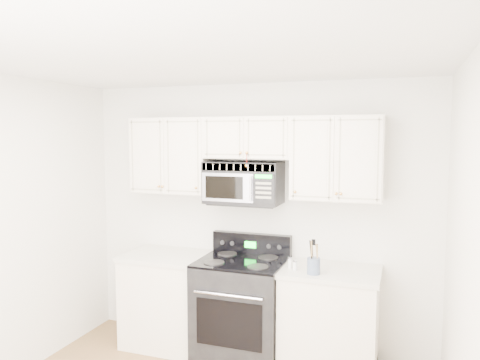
% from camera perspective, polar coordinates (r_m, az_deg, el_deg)
% --- Properties ---
extents(room, '(3.51, 3.51, 2.61)m').
position_cam_1_polar(room, '(3.07, -8.20, -9.62)').
color(room, brown).
rests_on(room, ground).
extents(base_cabinet_left, '(0.86, 0.65, 0.92)m').
position_cam_1_polar(base_cabinet_left, '(4.91, -8.58, -14.51)').
color(base_cabinet_left, silver).
rests_on(base_cabinet_left, ground).
extents(base_cabinet_right, '(0.86, 0.65, 0.92)m').
position_cam_1_polar(base_cabinet_right, '(4.43, 10.87, -16.79)').
color(base_cabinet_right, silver).
rests_on(base_cabinet_right, ground).
extents(range, '(0.80, 0.73, 1.13)m').
position_cam_1_polar(range, '(4.57, 0.23, -15.20)').
color(range, black).
rests_on(range, ground).
extents(upper_cabinets, '(2.44, 0.37, 0.75)m').
position_cam_1_polar(upper_cabinets, '(4.44, 1.23, 3.34)').
color(upper_cabinets, silver).
rests_on(upper_cabinets, ground).
extents(microwave, '(0.72, 0.41, 0.40)m').
position_cam_1_polar(microwave, '(4.46, 0.43, -0.31)').
color(microwave, black).
rests_on(microwave, ground).
extents(utensil_crock, '(0.11, 0.11, 0.30)m').
position_cam_1_polar(utensil_crock, '(4.09, 8.97, -10.20)').
color(utensil_crock, slate).
rests_on(utensil_crock, base_cabinet_right).
extents(shaker_salt, '(0.04, 0.04, 0.10)m').
position_cam_1_polar(shaker_salt, '(4.25, 6.12, -9.95)').
color(shaker_salt, silver).
rests_on(shaker_salt, base_cabinet_right).
extents(shaker_pepper, '(0.04, 0.04, 0.09)m').
position_cam_1_polar(shaker_pepper, '(4.19, 6.69, -10.26)').
color(shaker_pepper, silver).
rests_on(shaker_pepper, base_cabinet_right).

